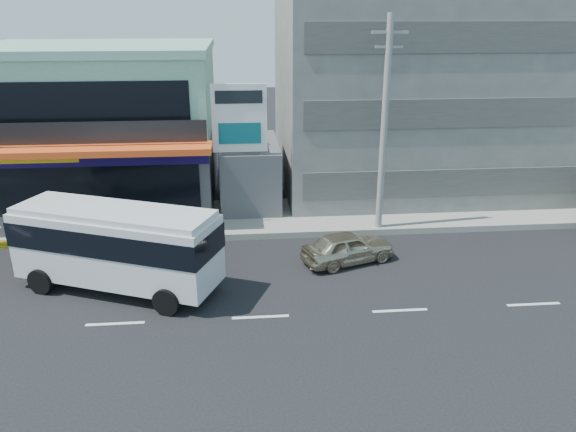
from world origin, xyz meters
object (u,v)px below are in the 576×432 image
object	(u,v)px
billboard	(240,126)
sedan	(348,247)
motorcycle_rider	(70,254)
minibus	(116,242)
shop_building	(102,128)
satellite_dish	(250,145)
utility_pole_near	(384,126)
concrete_building	(422,67)

from	to	relation	value
billboard	sedan	size ratio (longest dim) A/B	1.73
sedan	motorcycle_rider	xyz separation A→B (m)	(-11.46, 0.15, 0.08)
billboard	minibus	distance (m)	8.64
shop_building	sedan	distance (m)	15.72
billboard	motorcycle_rider	distance (m)	9.53
shop_building	sedan	xyz separation A→B (m)	(11.90, -9.73, -3.32)
satellite_dish	minibus	size ratio (longest dim) A/B	0.18
sedan	utility_pole_near	bearing A→B (deg)	-52.46
billboard	motorcycle_rider	size ratio (longest dim) A/B	2.99
billboard	utility_pole_near	size ratio (longest dim) A/B	0.69
shop_building	minibus	xyz separation A→B (m)	(2.73, -11.31, -2.05)
shop_building	motorcycle_rider	bearing A→B (deg)	-87.42
sedan	shop_building	bearing A→B (deg)	31.68
minibus	motorcycle_rider	distance (m)	3.11
satellite_dish	minibus	bearing A→B (deg)	-122.19
minibus	satellite_dish	bearing A→B (deg)	57.81
minibus	sedan	distance (m)	9.38
sedan	motorcycle_rider	size ratio (longest dim) A/B	1.72
shop_building	concrete_building	world-z (taller)	concrete_building
billboard	utility_pole_near	world-z (taller)	utility_pole_near
billboard	minibus	bearing A→B (deg)	-125.98
minibus	sedan	size ratio (longest dim) A/B	2.05
billboard	sedan	distance (m)	7.89
satellite_dish	minibus	xyz separation A→B (m)	(-5.27, -8.37, -1.63)
minibus	billboard	bearing A→B (deg)	54.02
concrete_building	sedan	xyz separation A→B (m)	(-6.10, -10.79, -6.32)
satellite_dish	utility_pole_near	bearing A→B (deg)	-30.96
shop_building	utility_pole_near	xyz separation A→B (m)	(14.00, -6.55, 1.15)
utility_pole_near	sedan	size ratio (longest dim) A/B	2.51
concrete_building	billboard	size ratio (longest dim) A/B	2.32
motorcycle_rider	concrete_building	bearing A→B (deg)	31.20
minibus	sedan	xyz separation A→B (m)	(9.16, 1.58, -1.27)
satellite_dish	billboard	distance (m)	2.31
satellite_dish	billboard	bearing A→B (deg)	-105.52
concrete_building	utility_pole_near	size ratio (longest dim) A/B	1.60
utility_pole_near	motorcycle_rider	xyz separation A→B (m)	(-13.57, -3.04, -4.39)
concrete_building	billboard	bearing A→B (deg)	-151.08
concrete_building	minibus	world-z (taller)	concrete_building
billboard	sedan	world-z (taller)	billboard
shop_building	minibus	world-z (taller)	shop_building
minibus	sedan	bearing A→B (deg)	9.77
concrete_building	motorcycle_rider	distance (m)	21.47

